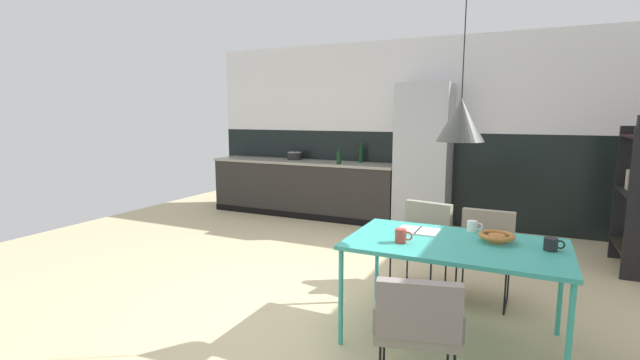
{
  "coord_description": "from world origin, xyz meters",
  "views": [
    {
      "loc": [
        1.66,
        -3.33,
        1.66
      ],
      "look_at": [
        -0.41,
        1.02,
        0.94
      ],
      "focal_mm": 24.73,
      "sensor_mm": 36.0,
      "label": 1
    }
  ],
  "objects_px": {
    "cooking_pot": "(295,156)",
    "mug_white_ceramic": "(473,226)",
    "armchair_corner_seat": "(486,244)",
    "armchair_head_of_table": "(418,318)",
    "refrigerator_column": "(423,157)",
    "armchair_near_window": "(423,235)",
    "mug_tall_blue": "(401,236)",
    "open_book": "(418,231)",
    "bottle_spice_small": "(361,155)",
    "fruit_bowl": "(497,236)",
    "mug_glass_clear": "(551,244)",
    "bottle_vinegar_dark": "(339,158)",
    "dining_table": "(455,248)",
    "open_shelf_unit": "(638,191)",
    "pendant_lamp_over_table_near": "(461,120)"
  },
  "relations": [
    {
      "from": "mug_white_ceramic",
      "to": "open_book",
      "type": "bearing_deg",
      "value": -154.32
    },
    {
      "from": "armchair_head_of_table",
      "to": "cooking_pot",
      "type": "bearing_deg",
      "value": 113.04
    },
    {
      "from": "refrigerator_column",
      "to": "armchair_near_window",
      "type": "bearing_deg",
      "value": -77.33
    },
    {
      "from": "refrigerator_column",
      "to": "bottle_vinegar_dark",
      "type": "xyz_separation_m",
      "value": [
        -1.23,
        -0.22,
        -0.04
      ]
    },
    {
      "from": "dining_table",
      "to": "open_book",
      "type": "relative_size",
      "value": 4.88
    },
    {
      "from": "open_book",
      "to": "open_shelf_unit",
      "type": "distance_m",
      "value": 2.84
    },
    {
      "from": "armchair_near_window",
      "to": "cooking_pot",
      "type": "bearing_deg",
      "value": -30.78
    },
    {
      "from": "armchair_near_window",
      "to": "fruit_bowl",
      "type": "xyz_separation_m",
      "value": [
        0.7,
        -0.79,
        0.28
      ]
    },
    {
      "from": "armchair_corner_seat",
      "to": "armchair_head_of_table",
      "type": "relative_size",
      "value": 1.03
    },
    {
      "from": "refrigerator_column",
      "to": "mug_tall_blue",
      "type": "xyz_separation_m",
      "value": [
        0.59,
        -3.36,
        -0.25
      ]
    },
    {
      "from": "armchair_corner_seat",
      "to": "cooking_pot",
      "type": "height_order",
      "value": "cooking_pot"
    },
    {
      "from": "cooking_pot",
      "to": "armchair_near_window",
      "type": "bearing_deg",
      "value": -41.37
    },
    {
      "from": "mug_glass_clear",
      "to": "pendant_lamp_over_table_near",
      "type": "relative_size",
      "value": 0.11
    },
    {
      "from": "mug_tall_blue",
      "to": "open_shelf_unit",
      "type": "relative_size",
      "value": 0.08
    },
    {
      "from": "refrigerator_column",
      "to": "armchair_head_of_table",
      "type": "distance_m",
      "value": 4.13
    },
    {
      "from": "mug_glass_clear",
      "to": "mug_white_ceramic",
      "type": "bearing_deg",
      "value": 151.6
    },
    {
      "from": "mug_glass_clear",
      "to": "bottle_vinegar_dark",
      "type": "distance_m",
      "value": 4.02
    },
    {
      "from": "armchair_head_of_table",
      "to": "pendant_lamp_over_table_near",
      "type": "relative_size",
      "value": 0.62
    },
    {
      "from": "refrigerator_column",
      "to": "mug_tall_blue",
      "type": "distance_m",
      "value": 3.42
    },
    {
      "from": "mug_tall_blue",
      "to": "pendant_lamp_over_table_near",
      "type": "relative_size",
      "value": 0.1
    },
    {
      "from": "open_book",
      "to": "dining_table",
      "type": "bearing_deg",
      "value": -30.61
    },
    {
      "from": "refrigerator_column",
      "to": "open_book",
      "type": "bearing_deg",
      "value": -78.21
    },
    {
      "from": "refrigerator_column",
      "to": "armchair_near_window",
      "type": "height_order",
      "value": "refrigerator_column"
    },
    {
      "from": "dining_table",
      "to": "bottle_spice_small",
      "type": "distance_m",
      "value": 3.92
    },
    {
      "from": "pendant_lamp_over_table_near",
      "to": "bottle_vinegar_dark",
      "type": "bearing_deg",
      "value": 126.12
    },
    {
      "from": "mug_glass_clear",
      "to": "open_shelf_unit",
      "type": "bearing_deg",
      "value": 68.89
    },
    {
      "from": "open_shelf_unit",
      "to": "pendant_lamp_over_table_near",
      "type": "relative_size",
      "value": 1.32
    },
    {
      "from": "refrigerator_column",
      "to": "armchair_corner_seat",
      "type": "relative_size",
      "value": 2.63
    },
    {
      "from": "bottle_vinegar_dark",
      "to": "fruit_bowl",
      "type": "bearing_deg",
      "value": -49.27
    },
    {
      "from": "mug_white_ceramic",
      "to": "open_shelf_unit",
      "type": "bearing_deg",
      "value": 54.54
    },
    {
      "from": "open_book",
      "to": "cooking_pot",
      "type": "xyz_separation_m",
      "value": [
        -2.8,
        3.1,
        0.22
      ]
    },
    {
      "from": "open_book",
      "to": "bottle_vinegar_dark",
      "type": "xyz_separation_m",
      "value": [
        -1.86,
        2.78,
        0.25
      ]
    },
    {
      "from": "open_book",
      "to": "cooking_pot",
      "type": "bearing_deg",
      "value": 132.12
    },
    {
      "from": "open_shelf_unit",
      "to": "cooking_pot",
      "type": "bearing_deg",
      "value": -101.19
    },
    {
      "from": "fruit_bowl",
      "to": "armchair_head_of_table",
      "type": "bearing_deg",
      "value": -109.79
    },
    {
      "from": "bottle_vinegar_dark",
      "to": "mug_white_ceramic",
      "type": "bearing_deg",
      "value": -49.1
    },
    {
      "from": "refrigerator_column",
      "to": "mug_tall_blue",
      "type": "relative_size",
      "value": 16.4
    },
    {
      "from": "mug_glass_clear",
      "to": "bottle_spice_small",
      "type": "distance_m",
      "value": 4.19
    },
    {
      "from": "open_book",
      "to": "bottle_spice_small",
      "type": "bearing_deg",
      "value": 117.39
    },
    {
      "from": "armchair_near_window",
      "to": "mug_white_ceramic",
      "type": "distance_m",
      "value": 0.79
    },
    {
      "from": "armchair_head_of_table",
      "to": "bottle_vinegar_dark",
      "type": "relative_size",
      "value": 2.99
    },
    {
      "from": "fruit_bowl",
      "to": "bottle_vinegar_dark",
      "type": "xyz_separation_m",
      "value": [
        -2.44,
        2.83,
        0.22
      ]
    },
    {
      "from": "armchair_corner_seat",
      "to": "bottle_spice_small",
      "type": "distance_m",
      "value": 3.3
    },
    {
      "from": "open_shelf_unit",
      "to": "bottle_spice_small",
      "type": "bearing_deg",
      "value": -106.12
    },
    {
      "from": "open_book",
      "to": "bottle_spice_small",
      "type": "relative_size",
      "value": 0.99
    },
    {
      "from": "cooking_pot",
      "to": "mug_white_ceramic",
      "type": "bearing_deg",
      "value": -42.41
    },
    {
      "from": "cooking_pot",
      "to": "bottle_vinegar_dark",
      "type": "bearing_deg",
      "value": -18.67
    },
    {
      "from": "mug_tall_blue",
      "to": "mug_glass_clear",
      "type": "distance_m",
      "value": 1.0
    },
    {
      "from": "armchair_head_of_table",
      "to": "armchair_near_window",
      "type": "xyz_separation_m",
      "value": [
        -0.35,
        1.74,
        0.0
      ]
    },
    {
      "from": "refrigerator_column",
      "to": "fruit_bowl",
      "type": "bearing_deg",
      "value": -68.48
    }
  ]
}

